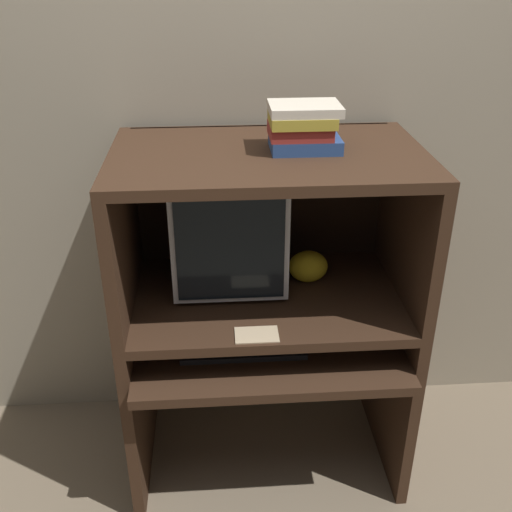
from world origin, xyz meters
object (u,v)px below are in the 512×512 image
Objects in this scene: keyboard at (243,348)px; snack_bag at (308,266)px; book_stack at (303,127)px; mouse at (324,341)px; crt_monitor at (229,228)px.

keyboard is 3.00× the size of snack_bag.
mouse is at bearing -58.24° from book_stack.
keyboard is 6.25× the size of mouse.
crt_monitor is 2.92× the size of snack_bag.
snack_bag is at bearing 56.58° from book_stack.
crt_monitor is at bearing 98.42° from keyboard.
mouse is at bearing -34.94° from crt_monitor.
book_stack is at bearing 121.76° from mouse.
snack_bag is at bearing 98.75° from mouse.
keyboard is at bearing -81.58° from crt_monitor.
snack_bag is at bearing 41.49° from keyboard.
book_stack is (-0.08, 0.13, 0.74)m from mouse.
crt_monitor is 0.53m from mouse.
keyboard is at bearing -138.51° from snack_bag.
book_stack reaches higher than keyboard.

